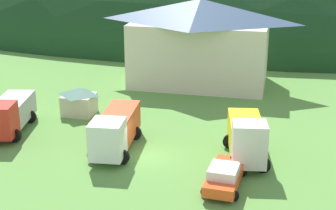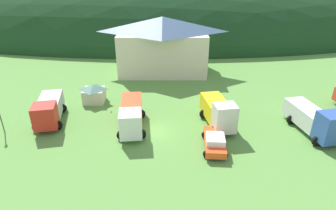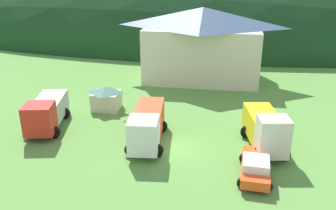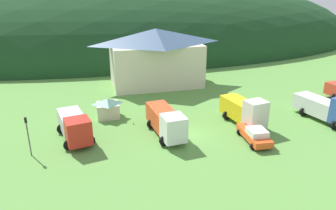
{
  "view_description": "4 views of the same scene",
  "coord_description": "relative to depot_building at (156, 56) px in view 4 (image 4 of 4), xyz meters",
  "views": [
    {
      "loc": [
        9.18,
        -32.36,
        15.65
      ],
      "look_at": [
        0.78,
        3.99,
        2.71
      ],
      "focal_mm": 53.18,
      "sensor_mm": 36.0,
      "label": 1
    },
    {
      "loc": [
        1.6,
        -27.7,
        16.87
      ],
      "look_at": [
        1.73,
        1.85,
        2.24
      ],
      "focal_mm": 30.89,
      "sensor_mm": 36.0,
      "label": 2
    },
    {
      "loc": [
        3.63,
        -26.88,
        14.6
      ],
      "look_at": [
        -1.23,
        3.92,
        2.22
      ],
      "focal_mm": 39.27,
      "sensor_mm": 36.0,
      "label": 3
    },
    {
      "loc": [
        -10.52,
        -30.9,
        15.99
      ],
      "look_at": [
        -0.98,
        5.3,
        1.68
      ],
      "focal_mm": 34.45,
      "sensor_mm": 36.0,
      "label": 4
    }
  ],
  "objects": [
    {
      "name": "depot_building",
      "position": [
        0.0,
        0.0,
        0.0
      ],
      "size": [
        15.31,
        9.15,
        9.19
      ],
      "color": "beige",
      "rests_on": "ground"
    },
    {
      "name": "forested_hill_backdrop",
      "position": [
        -0.71,
        36.73,
        -4.73
      ],
      "size": [
        136.75,
        60.0,
        35.75
      ],
      "primitive_type": "ellipsoid",
      "color": "#193D1E",
      "rests_on": "ground"
    },
    {
      "name": "crane_truck_red",
      "position": [
        -12.91,
        -17.49,
        -3.09
      ],
      "size": [
        4.04,
        7.48,
        3.15
      ],
      "rotation": [
        0.0,
        0.0,
        -1.37
      ],
      "color": "red",
      "rests_on": "ground"
    },
    {
      "name": "box_truck_blue",
      "position": [
        16.65,
        -20.08,
        -3.0
      ],
      "size": [
        4.05,
        7.84,
        3.58
      ],
      "rotation": [
        0.0,
        0.0,
        -1.37
      ],
      "color": "#3356AD",
      "rests_on": "ground"
    },
    {
      "name": "play_shed_cream",
      "position": [
        -8.97,
        -12.09,
        -3.45
      ],
      "size": [
        2.93,
        2.66,
        2.49
      ],
      "color": "beige",
      "rests_on": "ground"
    },
    {
      "name": "traffic_light_west",
      "position": [
        -17.15,
        -19.9,
        -2.23
      ],
      "size": [
        0.2,
        0.32,
        4.07
      ],
      "color": "#4C4C51",
      "rests_on": "ground"
    },
    {
      "name": "traffic_cone_near_pickup",
      "position": [
        -6.25,
        -15.09,
        -4.73
      ],
      "size": [
        0.36,
        0.36,
        0.53
      ],
      "primitive_type": "cone",
      "color": "orange",
      "rests_on": "ground"
    },
    {
      "name": "service_pickup_orange",
      "position": [
        5.55,
        -22.83,
        -3.91
      ],
      "size": [
        2.64,
        5.21,
        1.66
      ],
      "rotation": [
        0.0,
        0.0,
        -1.64
      ],
      "color": "#F04F1F",
      "rests_on": "ground"
    },
    {
      "name": "flatbed_truck_yellow",
      "position": [
        6.54,
        -18.41,
        -2.93
      ],
      "size": [
        3.74,
        6.86,
        3.61
      ],
      "rotation": [
        0.0,
        0.0,
        -1.41
      ],
      "color": "silver",
      "rests_on": "ground"
    },
    {
      "name": "ground_plane",
      "position": [
        -0.71,
        -19.41,
        -4.73
      ],
      "size": [
        200.0,
        200.0,
        0.0
      ],
      "primitive_type": "plane",
      "color": "#5B9342"
    },
    {
      "name": "heavy_rig_white",
      "position": [
        -3.18,
        -18.97,
        -3.01
      ],
      "size": [
        3.49,
        7.74,
        3.21
      ],
      "rotation": [
        0.0,
        0.0,
        -1.48
      ],
      "color": "white",
      "rests_on": "ground"
    }
  ]
}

